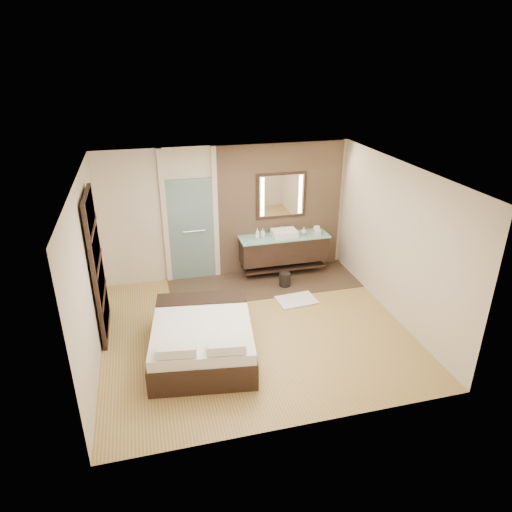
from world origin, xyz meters
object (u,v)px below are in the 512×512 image
object	(u,v)px
vanity	(284,249)
waste_bin	(285,280)
mirror_unit	(281,195)
bed	(203,338)

from	to	relation	value
vanity	waste_bin	distance (m)	0.71
mirror_unit	waste_bin	xyz separation A→B (m)	(-0.13, -0.78, -1.51)
mirror_unit	bed	size ratio (longest dim) A/B	0.51
mirror_unit	bed	bearing A→B (deg)	-127.96
bed	waste_bin	distance (m)	2.66
mirror_unit	waste_bin	bearing A→B (deg)	-99.52
vanity	mirror_unit	xyz separation A→B (m)	(0.00, 0.24, 1.07)
vanity	mirror_unit	world-z (taller)	mirror_unit
waste_bin	bed	bearing A→B (deg)	-136.10
mirror_unit	bed	world-z (taller)	mirror_unit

